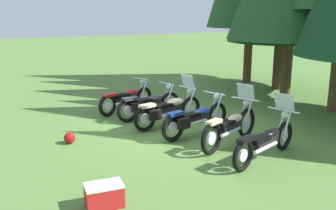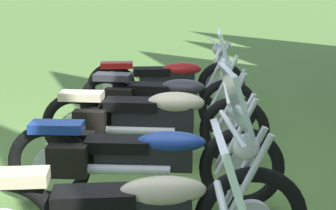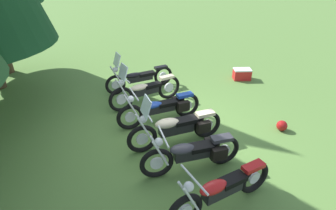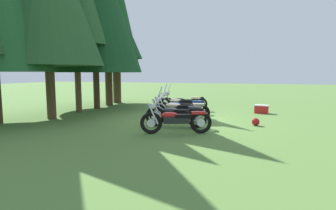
% 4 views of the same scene
% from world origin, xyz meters
% --- Properties ---
extents(ground_plane, '(80.00, 80.00, 0.00)m').
position_xyz_m(ground_plane, '(0.00, 0.00, 0.00)').
color(ground_plane, '#547A38').
extents(motorcycle_0, '(1.03, 2.11, 0.99)m').
position_xyz_m(motorcycle_0, '(-2.51, -0.48, 0.43)').
color(motorcycle_0, black).
rests_on(motorcycle_0, ground_plane).
extents(motorcycle_1, '(0.79, 2.16, 1.00)m').
position_xyz_m(motorcycle_1, '(-1.46, -0.22, 0.45)').
color(motorcycle_1, black).
rests_on(motorcycle_1, ground_plane).
extents(motorcycle_2, '(0.91, 2.33, 1.37)m').
position_xyz_m(motorcycle_2, '(-0.53, -0.04, 0.48)').
color(motorcycle_2, black).
rests_on(motorcycle_2, ground_plane).
extents(motorcycle_3, '(0.94, 2.28, 1.01)m').
position_xyz_m(motorcycle_3, '(0.48, 0.20, 0.44)').
color(motorcycle_3, black).
rests_on(motorcycle_3, ground_plane).
extents(motorcycle_4, '(1.08, 2.20, 1.39)m').
position_xyz_m(motorcycle_4, '(1.51, 0.55, 0.48)').
color(motorcycle_4, black).
rests_on(motorcycle_4, ground_plane).
extents(motorcycle_5, '(0.98, 2.27, 1.34)m').
position_xyz_m(motorcycle_5, '(2.59, 0.67, 0.44)').
color(motorcycle_5, black).
rests_on(motorcycle_5, ground_plane).
extents(picnic_cooler, '(0.45, 0.65, 0.39)m').
position_xyz_m(picnic_cooler, '(2.91, -3.04, 0.20)').
color(picnic_cooler, red).
rests_on(picnic_cooler, ground_plane).
extents(dropped_helmet, '(0.27, 0.27, 0.27)m').
position_xyz_m(dropped_helmet, '(-0.37, -2.82, 0.14)').
color(dropped_helmet, maroon).
rests_on(dropped_helmet, ground_plane).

